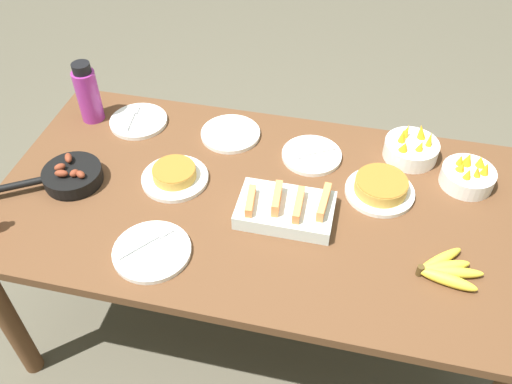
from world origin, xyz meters
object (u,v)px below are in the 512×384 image
object	(u,v)px
frittata_plate_side	(175,175)
empty_plate_far_left	(139,121)
empty_plate_near_front	(312,155)
fruit_bowl_mango	(468,175)
fruit_bowl_citrus	(411,148)
banana_bunch	(445,270)
frittata_plate_center	(380,188)
empty_plate_far_right	(231,134)
empty_plate_mid_edge	(152,251)
water_bottle	(88,93)
melon_tray	(286,209)
skillet	(70,176)

from	to	relation	value
frittata_plate_side	empty_plate_far_left	distance (m)	0.36
empty_plate_near_front	fruit_bowl_mango	bearing A→B (deg)	-2.06
fruit_bowl_citrus	banana_bunch	bearing A→B (deg)	-77.63
frittata_plate_center	empty_plate_far_left	world-z (taller)	frittata_plate_center
fruit_bowl_mango	frittata_plate_side	bearing A→B (deg)	-168.05
frittata_plate_center	fruit_bowl_citrus	distance (m)	0.23
empty_plate_near_front	fruit_bowl_citrus	world-z (taller)	fruit_bowl_citrus
frittata_plate_center	empty_plate_far_right	distance (m)	0.59
frittata_plate_side	empty_plate_near_front	distance (m)	0.49
empty_plate_mid_edge	water_bottle	distance (m)	0.75
empty_plate_far_right	melon_tray	bearing A→B (deg)	-52.19
frittata_plate_center	water_bottle	xyz separation A→B (m)	(-1.11, 0.17, 0.09)
skillet	banana_bunch	bearing A→B (deg)	142.86
melon_tray	empty_plate_mid_edge	xyz separation A→B (m)	(-0.36, -0.24, -0.02)
empty_plate_far_left	fruit_bowl_citrus	bearing A→B (deg)	1.74
frittata_plate_center	empty_plate_near_front	bearing A→B (deg)	151.72
empty_plate_far_right	fruit_bowl_mango	world-z (taller)	fruit_bowl_mango
empty_plate_near_front	empty_plate_mid_edge	distance (m)	0.67
empty_plate_far_right	banana_bunch	bearing A→B (deg)	-32.14
banana_bunch	frittata_plate_side	distance (m)	0.91
water_bottle	banana_bunch	bearing A→B (deg)	-19.65
skillet	water_bottle	size ratio (longest dim) A/B	1.37
frittata_plate_center	empty_plate_far_right	bearing A→B (deg)	161.53
banana_bunch	frittata_plate_center	size ratio (longest dim) A/B	0.87
frittata_plate_center	empty_plate_far_right	world-z (taller)	frittata_plate_center
melon_tray	skillet	size ratio (longest dim) A/B	0.92
frittata_plate_side	fruit_bowl_citrus	distance (m)	0.83
melon_tray	empty_plate_near_front	xyz separation A→B (m)	(0.04, 0.30, -0.02)
frittata_plate_side	empty_plate_far_right	size ratio (longest dim) A/B	1.03
empty_plate_far_left	skillet	bearing A→B (deg)	-105.06
melon_tray	empty_plate_far_left	distance (m)	0.73
empty_plate_far_right	fruit_bowl_citrus	size ratio (longest dim) A/B	1.16
skillet	frittata_plate_side	bearing A→B (deg)	162.84
fruit_bowl_citrus	water_bottle	size ratio (longest dim) A/B	0.79
fruit_bowl_citrus	skillet	bearing A→B (deg)	-160.59
water_bottle	fruit_bowl_citrus	bearing A→B (deg)	1.91
water_bottle	empty_plate_far_right	bearing A→B (deg)	1.36
empty_plate_far_left	fruit_bowl_citrus	world-z (taller)	fruit_bowl_citrus
skillet	fruit_bowl_mango	bearing A→B (deg)	160.87
water_bottle	frittata_plate_center	bearing A→B (deg)	-8.97
melon_tray	water_bottle	distance (m)	0.89
banana_bunch	frittata_plate_side	world-z (taller)	frittata_plate_side
empty_plate_far_left	empty_plate_far_right	size ratio (longest dim) A/B	0.99
banana_bunch	empty_plate_near_front	xyz separation A→B (m)	(-0.45, 0.43, -0.01)
frittata_plate_side	fruit_bowl_mango	distance (m)	0.99
empty_plate_near_front	empty_plate_mid_edge	size ratio (longest dim) A/B	0.91
empty_plate_far_left	empty_plate_near_front	bearing A→B (deg)	-4.23
frittata_plate_side	empty_plate_far_left	world-z (taller)	frittata_plate_side
banana_bunch	empty_plate_mid_edge	world-z (taller)	banana_bunch
frittata_plate_center	fruit_bowl_citrus	size ratio (longest dim) A/B	1.21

